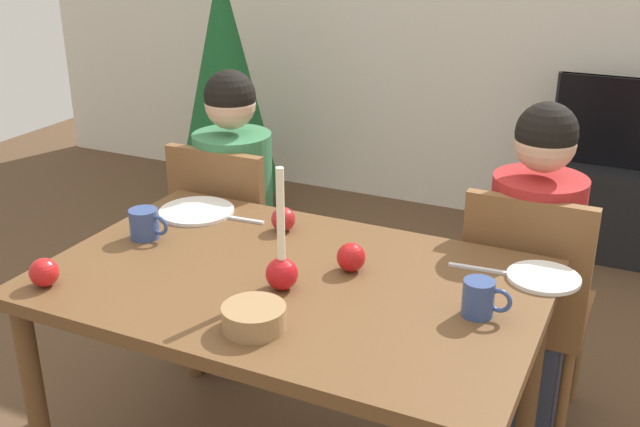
# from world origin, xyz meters

# --- Properties ---
(dining_table) EXTENTS (1.40, 0.90, 0.75)m
(dining_table) POSITION_xyz_m (0.00, 0.00, 0.67)
(dining_table) COLOR brown
(dining_table) RESTS_ON ground
(chair_left) EXTENTS (0.40, 0.40, 0.90)m
(chair_left) POSITION_xyz_m (-0.58, 0.61, 0.51)
(chair_left) COLOR brown
(chair_left) RESTS_ON ground
(chair_right) EXTENTS (0.40, 0.40, 0.90)m
(chair_right) POSITION_xyz_m (0.56, 0.61, 0.51)
(chair_right) COLOR brown
(chair_right) RESTS_ON ground
(person_left_child) EXTENTS (0.30, 0.30, 1.17)m
(person_left_child) POSITION_xyz_m (-0.58, 0.64, 0.57)
(person_left_child) COLOR #33384C
(person_left_child) RESTS_ON ground
(person_right_child) EXTENTS (0.30, 0.30, 1.17)m
(person_right_child) POSITION_xyz_m (0.56, 0.64, 0.57)
(person_right_child) COLOR #33384C
(person_right_child) RESTS_ON ground
(tv_stand) EXTENTS (0.64, 0.40, 0.48)m
(tv_stand) POSITION_xyz_m (0.75, 2.30, 0.24)
(tv_stand) COLOR black
(tv_stand) RESTS_ON ground
(tv) EXTENTS (0.79, 0.05, 0.46)m
(tv) POSITION_xyz_m (0.75, 2.30, 0.71)
(tv) COLOR black
(tv) RESTS_ON tv_stand
(christmas_tree) EXTENTS (0.61, 0.61, 1.53)m
(christmas_tree) POSITION_xyz_m (-1.46, 1.98, 0.79)
(christmas_tree) COLOR brown
(christmas_tree) RESTS_ON ground
(candle_centerpiece) EXTENTS (0.09, 0.09, 0.35)m
(candle_centerpiece) POSITION_xyz_m (0.01, -0.07, 0.82)
(candle_centerpiece) COLOR red
(candle_centerpiece) RESTS_ON dining_table
(plate_left) EXTENTS (0.26, 0.26, 0.01)m
(plate_left) POSITION_xyz_m (-0.51, 0.29, 0.76)
(plate_left) COLOR white
(plate_left) RESTS_ON dining_table
(plate_right) EXTENTS (0.20, 0.20, 0.01)m
(plate_right) POSITION_xyz_m (0.65, 0.29, 0.76)
(plate_right) COLOR white
(plate_right) RESTS_ON dining_table
(mug_left) EXTENTS (0.14, 0.09, 0.09)m
(mug_left) POSITION_xyz_m (-0.54, 0.05, 0.80)
(mug_left) COLOR #33477F
(mug_left) RESTS_ON dining_table
(mug_right) EXTENTS (0.13, 0.08, 0.10)m
(mug_right) POSITION_xyz_m (0.54, 0.02, 0.80)
(mug_right) COLOR #33477F
(mug_right) RESTS_ON dining_table
(fork_left) EXTENTS (0.18, 0.03, 0.01)m
(fork_left) POSITION_xyz_m (-0.35, 0.30, 0.75)
(fork_left) COLOR silver
(fork_left) RESTS_ON dining_table
(fork_right) EXTENTS (0.18, 0.03, 0.01)m
(fork_right) POSITION_xyz_m (0.48, 0.27, 0.75)
(fork_right) COLOR silver
(fork_right) RESTS_ON dining_table
(bowl_walnuts) EXTENTS (0.16, 0.16, 0.06)m
(bowl_walnuts) POSITION_xyz_m (0.05, -0.28, 0.78)
(bowl_walnuts) COLOR #99754C
(bowl_walnuts) RESTS_ON dining_table
(apple_near_candle) EXTENTS (0.08, 0.08, 0.08)m
(apple_near_candle) POSITION_xyz_m (0.14, 0.11, 0.79)
(apple_near_candle) COLOR #B11516
(apple_near_candle) RESTS_ON dining_table
(apple_by_left_plate) EXTENTS (0.08, 0.08, 0.08)m
(apple_by_left_plate) POSITION_xyz_m (-0.17, 0.28, 0.79)
(apple_by_left_plate) COLOR #AD1E1F
(apple_by_left_plate) RESTS_ON dining_table
(apple_by_right_mug) EXTENTS (0.08, 0.08, 0.08)m
(apple_by_right_mug) POSITION_xyz_m (-0.58, -0.34, 0.79)
(apple_by_right_mug) COLOR red
(apple_by_right_mug) RESTS_ON dining_table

